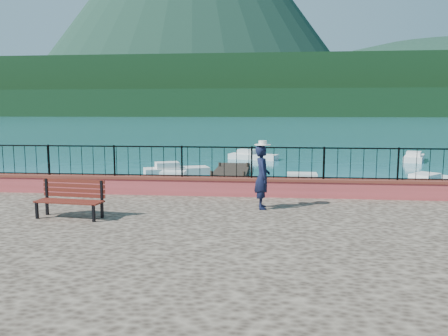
% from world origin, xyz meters
% --- Properties ---
extents(ground, '(2000.00, 2000.00, 0.00)m').
position_xyz_m(ground, '(0.00, 0.00, 0.00)').
color(ground, '#19596B').
rests_on(ground, ground).
extents(parapet, '(28.00, 0.46, 0.58)m').
position_xyz_m(parapet, '(0.00, 3.70, 1.49)').
color(parapet, '#C4474D').
rests_on(parapet, promenade).
extents(railing, '(27.00, 0.05, 0.95)m').
position_xyz_m(railing, '(0.00, 3.70, 2.25)').
color(railing, black).
rests_on(railing, parapet).
extents(dock, '(2.00, 16.00, 0.30)m').
position_xyz_m(dock, '(-2.00, 12.00, 0.15)').
color(dock, '#2D231C').
rests_on(dock, ground).
extents(far_forest, '(900.00, 60.00, 18.00)m').
position_xyz_m(far_forest, '(0.00, 300.00, 9.00)').
color(far_forest, black).
rests_on(far_forest, ground).
extents(foothills, '(900.00, 120.00, 44.00)m').
position_xyz_m(foothills, '(0.00, 360.00, 22.00)').
color(foothills, black).
rests_on(foothills, ground).
extents(companion_hill, '(448.00, 384.00, 180.00)m').
position_xyz_m(companion_hill, '(220.00, 560.00, 0.00)').
color(companion_hill, '#142D23').
rests_on(companion_hill, ground).
extents(park_bench, '(1.75, 0.74, 0.94)m').
position_xyz_m(park_bench, '(-4.68, 0.43, 1.49)').
color(park_bench, black).
rests_on(park_bench, promenade).
extents(person, '(0.49, 0.68, 1.74)m').
position_xyz_m(person, '(0.06, 1.98, 2.07)').
color(person, black).
rests_on(person, promenade).
extents(hat, '(0.44, 0.44, 0.12)m').
position_xyz_m(hat, '(0.06, 1.98, 3.00)').
color(hat, white).
rests_on(hat, person).
extents(boat_0, '(3.60, 1.35, 0.80)m').
position_xyz_m(boat_0, '(-4.11, 12.13, 0.40)').
color(boat_0, white).
rests_on(boat_0, ground).
extents(boat_1, '(4.21, 1.44, 0.80)m').
position_xyz_m(boat_1, '(2.53, 11.99, 0.40)').
color(boat_1, silver).
rests_on(boat_1, ground).
extents(boat_2, '(3.85, 3.98, 0.80)m').
position_xyz_m(boat_2, '(8.39, 12.95, 0.40)').
color(boat_2, silver).
rests_on(boat_2, ground).
extents(boat_3, '(4.10, 2.69, 0.80)m').
position_xyz_m(boat_3, '(-5.33, 16.18, 0.40)').
color(boat_3, silver).
rests_on(boat_3, ground).
extents(boat_4, '(4.08, 2.44, 0.80)m').
position_xyz_m(boat_4, '(-0.97, 25.02, 0.40)').
color(boat_4, silver).
rests_on(boat_4, ground).
extents(boat_5, '(2.57, 3.94, 0.80)m').
position_xyz_m(boat_5, '(11.49, 25.20, 0.40)').
color(boat_5, silver).
rests_on(boat_5, ground).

